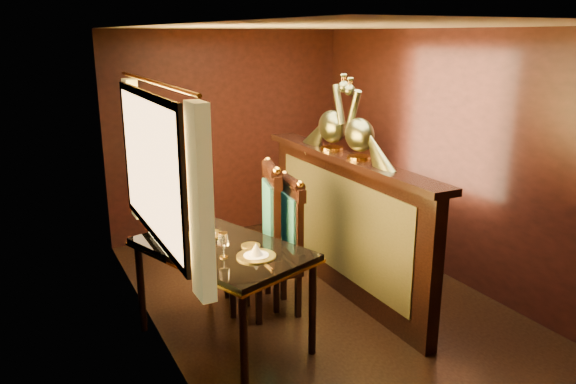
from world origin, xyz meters
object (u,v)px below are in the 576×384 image
peacock_right (333,112)px  peacock_left (360,120)px  dining_table (222,255)px  chair_right (263,232)px  chair_left (284,242)px

peacock_right → peacock_left: bearing=-90.0°
peacock_left → peacock_right: peacock_right is taller
dining_table → chair_right: (0.58, 0.47, -0.05)m
peacock_left → peacock_right: bearing=90.0°
chair_right → peacock_left: 1.32m
dining_table → chair_left: (0.69, 0.28, -0.11)m
dining_table → peacock_left: peacock_left is taller
dining_table → peacock_left: size_ratio=2.27×
chair_right → peacock_right: bearing=24.5°
peacock_left → peacock_right: 0.46m
dining_table → chair_right: 0.75m
chair_left → peacock_right: peacock_right is taller
dining_table → chair_left: chair_left is taller
chair_left → peacock_left: 1.27m
peacock_right → chair_left: bearing=-153.7°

